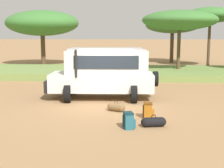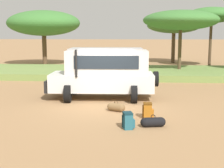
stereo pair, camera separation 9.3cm
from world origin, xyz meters
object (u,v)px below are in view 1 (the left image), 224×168
object	(u,v)px
duffel_bag_low_black_case	(116,107)
acacia_tree_far_left	(42,23)
duffel_bag_soft_canvas	(154,122)
acacia_tree_right_mid	(210,15)
backpack_beside_front_wheel	(129,121)
backpack_cluster_center	(148,111)
safari_vehicle	(104,72)
acacia_tree_left_mid	(180,20)
acacia_tree_centre_back	(172,26)

from	to	relation	value
duffel_bag_low_black_case	acacia_tree_far_left	world-z (taller)	acacia_tree_far_left
duffel_bag_soft_canvas	acacia_tree_right_mid	distance (m)	21.15
backpack_beside_front_wheel	acacia_tree_right_mid	distance (m)	21.65
backpack_cluster_center	duffel_bag_soft_canvas	xyz separation A→B (m)	(0.13, -1.07, -0.12)
safari_vehicle	acacia_tree_right_mid	distance (m)	17.63
acacia_tree_far_left	acacia_tree_left_mid	world-z (taller)	acacia_tree_far_left
acacia_tree_left_mid	backpack_cluster_center	bearing A→B (deg)	-102.75
duffel_bag_soft_canvas	acacia_tree_left_mid	bearing A→B (deg)	78.74
duffel_bag_soft_canvas	acacia_tree_far_left	distance (m)	22.84
safari_vehicle	duffel_bag_low_black_case	xyz separation A→B (m)	(0.73, -2.51, -1.13)
acacia_tree_left_mid	backpack_beside_front_wheel	bearing A→B (deg)	-104.29
safari_vehicle	backpack_beside_front_wheel	bearing A→B (deg)	-75.34
backpack_beside_front_wheel	acacia_tree_centre_back	bearing A→B (deg)	79.89
acacia_tree_centre_back	acacia_tree_far_left	bearing A→B (deg)	-164.94
safari_vehicle	acacia_tree_right_mid	size ratio (longest dim) A/B	0.97
duffel_bag_low_black_case	acacia_tree_right_mid	size ratio (longest dim) A/B	0.13
backpack_beside_front_wheel	acacia_tree_centre_back	world-z (taller)	acacia_tree_centre_back
backpack_cluster_center	duffel_bag_low_black_case	xyz separation A→B (m)	(-1.24, 0.99, -0.12)
duffel_bag_low_black_case	backpack_cluster_center	bearing A→B (deg)	-38.43
duffel_bag_low_black_case	acacia_tree_centre_back	xyz separation A→B (m)	(4.84, 21.79, 3.78)
backpack_cluster_center	duffel_bag_low_black_case	bearing A→B (deg)	141.57
safari_vehicle	acacia_tree_right_mid	xyz separation A→B (m)	(8.47, 15.07, 3.49)
safari_vehicle	acacia_tree_far_left	xyz separation A→B (m)	(-7.54, 15.75, 2.83)
acacia_tree_left_mid	acacia_tree_centre_back	world-z (taller)	acacia_tree_left_mid
duffel_bag_soft_canvas	backpack_cluster_center	bearing A→B (deg)	97.09
acacia_tree_right_mid	backpack_beside_front_wheel	bearing A→B (deg)	-109.90
backpack_cluster_center	acacia_tree_far_left	xyz separation A→B (m)	(-9.51, 19.25, 3.84)
backpack_cluster_center	duffel_bag_low_black_case	size ratio (longest dim) A/B	0.79
acacia_tree_far_left	acacia_tree_centre_back	xyz separation A→B (m)	(13.10, 3.53, -0.17)
safari_vehicle	backpack_cluster_center	distance (m)	4.14
backpack_beside_front_wheel	acacia_tree_right_mid	world-z (taller)	acacia_tree_right_mid
acacia_tree_centre_back	acacia_tree_right_mid	size ratio (longest dim) A/B	1.03
backpack_cluster_center	safari_vehicle	bearing A→B (deg)	119.40
safari_vehicle	duffel_bag_low_black_case	bearing A→B (deg)	-73.84
backpack_beside_front_wheel	duffel_bag_soft_canvas	xyz separation A→B (m)	(0.84, 0.27, -0.11)
duffel_bag_soft_canvas	duffel_bag_low_black_case	bearing A→B (deg)	123.80
duffel_bag_low_black_case	acacia_tree_left_mid	world-z (taller)	acacia_tree_left_mid
acacia_tree_left_mid	safari_vehicle	bearing A→B (deg)	-117.68
acacia_tree_left_mid	acacia_tree_right_mid	distance (m)	6.88
backpack_beside_front_wheel	acacia_tree_left_mid	xyz separation A→B (m)	(3.59, 14.09, 3.84)
duffel_bag_low_black_case	duffel_bag_soft_canvas	distance (m)	2.47
backpack_cluster_center	acacia_tree_left_mid	bearing A→B (deg)	77.25
acacia_tree_far_left	acacia_tree_right_mid	bearing A→B (deg)	-2.45
backpack_beside_front_wheel	acacia_tree_right_mid	xyz separation A→B (m)	(7.21, 19.91, 4.51)
safari_vehicle	acacia_tree_left_mid	world-z (taller)	acacia_tree_left_mid
safari_vehicle	acacia_tree_far_left	size ratio (longest dim) A/B	0.75
acacia_tree_centre_back	acacia_tree_right_mid	world-z (taller)	acacia_tree_right_mid
backpack_beside_front_wheel	acacia_tree_far_left	distance (m)	22.72
safari_vehicle	acacia_tree_left_mid	size ratio (longest dim) A/B	0.95
backpack_cluster_center	duffel_bag_low_black_case	distance (m)	1.59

